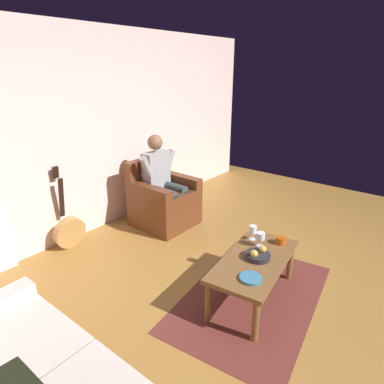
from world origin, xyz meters
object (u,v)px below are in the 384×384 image
(fruit_bowl, at_px, (258,255))
(decorative_dish, at_px, (251,278))
(armchair, at_px, (163,201))
(candle_jar, at_px, (281,240))
(wine_glass_near, at_px, (260,237))
(person_seated, at_px, (163,178))
(coffee_table, at_px, (254,265))
(guitar, at_px, (69,230))
(wine_glass_far, at_px, (253,230))

(fruit_bowl, bearing_deg, decorative_dish, 18.34)
(armchair, relative_size, fruit_bowl, 3.98)
(armchair, distance_m, candle_jar, 1.86)
(armchair, relative_size, wine_glass_near, 6.17)
(armchair, distance_m, person_seated, 0.34)
(armchair, xyz_separation_m, coffee_table, (0.65, 1.77, 0.04))
(guitar, relative_size, candle_jar, 10.28)
(guitar, height_order, wine_glass_near, guitar)
(coffee_table, bearing_deg, fruit_bowl, 147.67)
(wine_glass_far, relative_size, candle_jar, 1.55)
(wine_glass_far, bearing_deg, person_seated, -102.38)
(coffee_table, height_order, wine_glass_far, wine_glass_far)
(wine_glass_near, distance_m, decorative_dish, 0.57)
(armchair, bearing_deg, guitar, -19.87)
(person_seated, xyz_separation_m, wine_glass_near, (0.42, 1.69, -0.14))
(coffee_table, distance_m, guitar, 2.29)
(armchair, xyz_separation_m, guitar, (1.19, -0.45, -0.10))
(coffee_table, relative_size, candle_jar, 11.46)
(guitar, relative_size, fruit_bowl, 4.46)
(fruit_bowl, bearing_deg, guitar, -75.78)
(wine_glass_far, xyz_separation_m, fruit_bowl, (0.28, 0.21, -0.07))
(coffee_table, bearing_deg, armchair, -110.22)
(person_seated, bearing_deg, candle_jar, 83.03)
(guitar, height_order, fruit_bowl, guitar)
(armchair, relative_size, guitar, 0.89)
(fruit_bowl, xyz_separation_m, decorative_dish, (0.32, 0.11, -0.02))
(armchair, height_order, coffee_table, armchair)
(person_seated, height_order, guitar, person_seated)
(guitar, xyz_separation_m, wine_glass_far, (-0.85, 2.02, 0.31))
(decorative_dish, bearing_deg, person_seated, -116.76)
(guitar, xyz_separation_m, decorative_dish, (-0.24, 2.34, 0.21))
(armchair, height_order, wine_glass_near, armchair)
(coffee_table, relative_size, decorative_dish, 5.93)
(wine_glass_near, height_order, candle_jar, wine_glass_near)
(guitar, xyz_separation_m, wine_glass_near, (-0.77, 2.15, 0.31))
(coffee_table, xyz_separation_m, candle_jar, (-0.41, 0.07, 0.10))
(armchair, distance_m, coffee_table, 1.89)
(coffee_table, distance_m, fruit_bowl, 0.10)
(guitar, relative_size, decorative_dish, 5.32)
(person_seated, height_order, candle_jar, person_seated)
(armchair, bearing_deg, fruit_bowl, 71.41)
(person_seated, xyz_separation_m, fruit_bowl, (0.63, 1.78, -0.21))
(fruit_bowl, bearing_deg, person_seated, -109.39)
(wine_glass_near, xyz_separation_m, decorative_dish, (0.53, 0.19, -0.09))
(person_seated, xyz_separation_m, coffee_table, (0.65, 1.76, -0.31))
(coffee_table, relative_size, guitar, 1.11)
(wine_glass_near, bearing_deg, wine_glass_far, -120.53)
(coffee_table, height_order, wine_glass_near, wine_glass_near)
(person_seated, relative_size, wine_glass_near, 8.49)
(person_seated, bearing_deg, coffee_table, 70.37)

